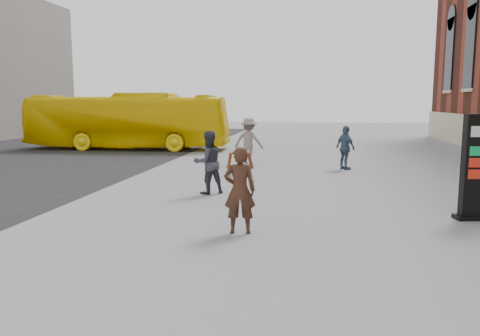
# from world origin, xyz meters

# --- Properties ---
(ground) EXTENTS (100.00, 100.00, 0.00)m
(ground) POSITION_xyz_m (0.00, 0.00, 0.00)
(ground) COLOR #9E9EA3
(info_pylon) EXTENTS (0.77, 0.47, 2.25)m
(info_pylon) POSITION_xyz_m (4.38, 2.26, 1.12)
(info_pylon) COLOR black
(info_pylon) RESTS_ON ground
(woman) EXTENTS (0.69, 0.64, 1.67)m
(woman) POSITION_xyz_m (-0.38, 0.45, 0.85)
(woman) COLOR #3E2517
(woman) RESTS_ON ground
(bus) EXTENTS (10.72, 2.96, 2.96)m
(bus) POSITION_xyz_m (-8.74, 15.44, 1.48)
(bus) COLOR yellow
(bus) RESTS_ON road
(pedestrian_a) EXTENTS (1.06, 1.02, 1.73)m
(pedestrian_a) POSITION_xyz_m (-1.84, 4.18, 0.86)
(pedestrian_a) COLOR #33323B
(pedestrian_a) RESTS_ON ground
(pedestrian_b) EXTENTS (1.32, 0.92, 1.87)m
(pedestrian_b) POSITION_xyz_m (-1.59, 10.49, 0.93)
(pedestrian_b) COLOR gray
(pedestrian_b) RESTS_ON ground
(pedestrian_c) EXTENTS (0.88, 1.01, 1.63)m
(pedestrian_c) POSITION_xyz_m (2.17, 9.44, 0.81)
(pedestrian_c) COLOR #3F566B
(pedestrian_c) RESTS_ON ground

